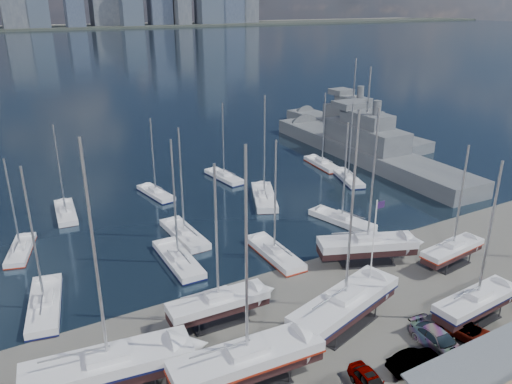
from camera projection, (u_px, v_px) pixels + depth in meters
ground at (353, 310)px, 47.11m from camera, size 1400.00×1400.00×0.00m
water at (15, 51)px, 298.59m from camera, size 1400.00×600.00×0.40m
sailboat_cradle_0 at (109, 367)px, 36.50m from camera, size 12.63×5.04×19.56m
sailboat_cradle_1 at (247, 360)px, 37.21m from camera, size 12.03×4.07×18.90m
sailboat_cradle_2 at (218, 303)px, 44.58m from camera, size 9.32×2.94×15.14m
sailboat_cradle_3 at (345, 305)px, 43.97m from camera, size 12.81×6.64×19.64m
sailboat_cradle_4 at (367, 245)px, 54.96m from camera, size 11.10×6.80×17.44m
sailboat_cradle_5 at (477, 301)px, 44.84m from camera, size 9.56×3.18×15.29m
sailboat_cradle_6 at (452, 250)px, 54.38m from camera, size 8.59×3.17×13.76m
sailboat_moored_0 at (45, 306)px, 47.19m from camera, size 4.70×10.31×14.89m
sailboat_moored_1 at (21, 251)px, 57.70m from camera, size 4.36×8.31×11.96m
sailboat_moored_2 at (66, 213)px, 67.95m from camera, size 3.27×8.94×13.21m
sailboat_moored_3 at (178, 261)px, 55.45m from camera, size 2.96×10.00×14.88m
sailboat_moored_4 at (184, 235)px, 61.50m from camera, size 3.00×9.71×14.54m
sailboat_moored_5 at (156, 194)px, 74.81m from camera, size 3.54×8.49×12.32m
sailboat_moored_6 at (274, 254)px, 56.93m from camera, size 2.92×9.70×14.41m
sailboat_moored_7 at (264, 198)px, 73.07m from camera, size 7.20×10.94×16.11m
sailboat_moored_8 at (224, 177)px, 81.84m from camera, size 3.39×9.00×13.13m
sailboat_moored_9 at (342, 221)px, 65.56m from camera, size 4.72×9.70×14.11m
sailboat_moored_10 at (348, 179)px, 81.08m from camera, size 5.13×9.18×13.23m
sailboat_moored_11 at (322, 165)px, 88.24m from camera, size 3.53×9.27×13.53m
naval_ship_east at (364, 150)px, 92.06m from camera, size 10.22×50.06×18.48m
naval_ship_west at (351, 126)px, 109.69m from camera, size 8.36×40.00×17.58m
car_a at (371, 382)px, 37.16m from camera, size 2.21×4.44×1.45m
car_b at (415, 361)px, 39.31m from camera, size 4.71×2.12×1.50m
car_c at (467, 331)px, 42.96m from camera, size 3.47×5.56×1.43m
car_d at (439, 341)px, 41.57m from camera, size 2.68×5.74×1.62m
flagpole at (373, 248)px, 45.44m from camera, size 0.98×0.12×10.99m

